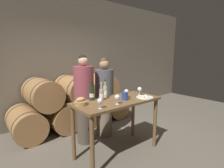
{
  "coord_description": "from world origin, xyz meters",
  "views": [
    {
      "loc": [
        -1.83,
        -2.13,
        1.7
      ],
      "look_at": [
        0.0,
        0.13,
        1.2
      ],
      "focal_mm": 28.0,
      "sensor_mm": 36.0,
      "label": 1
    }
  ],
  "objects_px": {
    "wine_bottle_rose": "(102,94)",
    "blue_crock": "(125,96)",
    "bread_basket": "(81,102)",
    "wine_glass_center": "(126,92)",
    "person_left": "(84,100)",
    "cheese_plate": "(145,97)",
    "person_right": "(104,97)",
    "wine_glass_far_left": "(100,101)",
    "tasting_table": "(117,109)",
    "wine_glass_right": "(140,89)",
    "wine_glass_left": "(117,97)",
    "wine_bottle_white": "(105,91)",
    "wine_bottle_red": "(92,94)"
  },
  "relations": [
    {
      "from": "person_right",
      "to": "wine_glass_far_left",
      "type": "height_order",
      "value": "person_right"
    },
    {
      "from": "wine_bottle_red",
      "to": "wine_bottle_rose",
      "type": "distance_m",
      "value": 0.16
    },
    {
      "from": "wine_bottle_red",
      "to": "cheese_plate",
      "type": "relative_size",
      "value": 1.07
    },
    {
      "from": "tasting_table",
      "to": "wine_bottle_rose",
      "type": "height_order",
      "value": "wine_bottle_rose"
    },
    {
      "from": "blue_crock",
      "to": "cheese_plate",
      "type": "height_order",
      "value": "blue_crock"
    },
    {
      "from": "wine_bottle_red",
      "to": "bread_basket",
      "type": "relative_size",
      "value": 1.64
    },
    {
      "from": "wine_bottle_red",
      "to": "wine_glass_right",
      "type": "height_order",
      "value": "wine_bottle_red"
    },
    {
      "from": "wine_glass_left",
      "to": "cheese_plate",
      "type": "bearing_deg",
      "value": 0.57
    },
    {
      "from": "wine_bottle_red",
      "to": "wine_glass_right",
      "type": "xyz_separation_m",
      "value": [
        0.89,
        -0.25,
        0.0
      ]
    },
    {
      "from": "cheese_plate",
      "to": "wine_glass_left",
      "type": "xyz_separation_m",
      "value": [
        -0.64,
        -0.01,
        0.1
      ]
    },
    {
      "from": "wine_bottle_white",
      "to": "wine_glass_right",
      "type": "xyz_separation_m",
      "value": [
        0.59,
        -0.27,
        0.01
      ]
    },
    {
      "from": "tasting_table",
      "to": "wine_bottle_white",
      "type": "xyz_separation_m",
      "value": [
        -0.04,
        0.28,
        0.25
      ]
    },
    {
      "from": "wine_glass_far_left",
      "to": "wine_bottle_red",
      "type": "bearing_deg",
      "value": 70.93
    },
    {
      "from": "person_left",
      "to": "wine_bottle_rose",
      "type": "distance_m",
      "value": 0.57
    },
    {
      "from": "wine_bottle_red",
      "to": "bread_basket",
      "type": "height_order",
      "value": "wine_bottle_red"
    },
    {
      "from": "wine_bottle_rose",
      "to": "wine_glass_far_left",
      "type": "height_order",
      "value": "wine_bottle_rose"
    },
    {
      "from": "person_right",
      "to": "wine_bottle_red",
      "type": "xyz_separation_m",
      "value": [
        -0.57,
        -0.42,
        0.23
      ]
    },
    {
      "from": "wine_bottle_rose",
      "to": "wine_glass_far_left",
      "type": "relative_size",
      "value": 1.99
    },
    {
      "from": "wine_glass_left",
      "to": "wine_glass_right",
      "type": "xyz_separation_m",
      "value": [
        0.72,
        0.2,
        0.0
      ]
    },
    {
      "from": "wine_bottle_rose",
      "to": "wine_bottle_white",
      "type": "bearing_deg",
      "value": 36.91
    },
    {
      "from": "person_left",
      "to": "wine_glass_right",
      "type": "height_order",
      "value": "person_left"
    },
    {
      "from": "tasting_table",
      "to": "wine_bottle_red",
      "type": "distance_m",
      "value": 0.49
    },
    {
      "from": "person_right",
      "to": "wine_bottle_rose",
      "type": "relative_size",
      "value": 5.44
    },
    {
      "from": "person_left",
      "to": "wine_glass_far_left",
      "type": "height_order",
      "value": "person_left"
    },
    {
      "from": "person_left",
      "to": "person_right",
      "type": "height_order",
      "value": "person_left"
    },
    {
      "from": "tasting_table",
      "to": "wine_bottle_white",
      "type": "distance_m",
      "value": 0.38
    },
    {
      "from": "bread_basket",
      "to": "wine_glass_center",
      "type": "distance_m",
      "value": 0.85
    },
    {
      "from": "person_right",
      "to": "bread_basket",
      "type": "bearing_deg",
      "value": -146.78
    },
    {
      "from": "wine_glass_right",
      "to": "person_left",
      "type": "bearing_deg",
      "value": 139.58
    },
    {
      "from": "blue_crock",
      "to": "wine_glass_center",
      "type": "distance_m",
      "value": 0.15
    },
    {
      "from": "cheese_plate",
      "to": "bread_basket",
      "type": "bearing_deg",
      "value": 164.02
    },
    {
      "from": "cheese_plate",
      "to": "wine_glass_left",
      "type": "distance_m",
      "value": 0.65
    },
    {
      "from": "wine_bottle_rose",
      "to": "wine_glass_right",
      "type": "height_order",
      "value": "wine_bottle_rose"
    },
    {
      "from": "wine_glass_far_left",
      "to": "wine_glass_right",
      "type": "distance_m",
      "value": 1.07
    },
    {
      "from": "wine_glass_far_left",
      "to": "wine_glass_center",
      "type": "bearing_deg",
      "value": 17.17
    },
    {
      "from": "wine_bottle_red",
      "to": "wine_glass_left",
      "type": "distance_m",
      "value": 0.48
    },
    {
      "from": "wine_bottle_rose",
      "to": "blue_crock",
      "type": "bearing_deg",
      "value": -34.94
    },
    {
      "from": "wine_glass_left",
      "to": "wine_bottle_rose",
      "type": "bearing_deg",
      "value": 97.7
    },
    {
      "from": "person_right",
      "to": "blue_crock",
      "type": "distance_m",
      "value": 0.79
    },
    {
      "from": "person_left",
      "to": "cheese_plate",
      "type": "height_order",
      "value": "person_left"
    },
    {
      "from": "tasting_table",
      "to": "wine_glass_right",
      "type": "relative_size",
      "value": 9.82
    },
    {
      "from": "wine_bottle_white",
      "to": "wine_glass_right",
      "type": "relative_size",
      "value": 2.06
    },
    {
      "from": "blue_crock",
      "to": "wine_glass_center",
      "type": "bearing_deg",
      "value": 36.22
    },
    {
      "from": "tasting_table",
      "to": "wine_glass_right",
      "type": "distance_m",
      "value": 0.61
    },
    {
      "from": "person_right",
      "to": "wine_glass_center",
      "type": "relative_size",
      "value": 10.84
    },
    {
      "from": "person_left",
      "to": "wine_bottle_red",
      "type": "height_order",
      "value": "person_left"
    },
    {
      "from": "bread_basket",
      "to": "wine_glass_left",
      "type": "xyz_separation_m",
      "value": [
        0.45,
        -0.32,
        0.06
      ]
    },
    {
      "from": "wine_glass_left",
      "to": "wine_glass_right",
      "type": "distance_m",
      "value": 0.75
    },
    {
      "from": "wine_glass_left",
      "to": "wine_bottle_white",
      "type": "bearing_deg",
      "value": 74.67
    },
    {
      "from": "bread_basket",
      "to": "wine_glass_far_left",
      "type": "relative_size",
      "value": 1.27
    }
  ]
}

